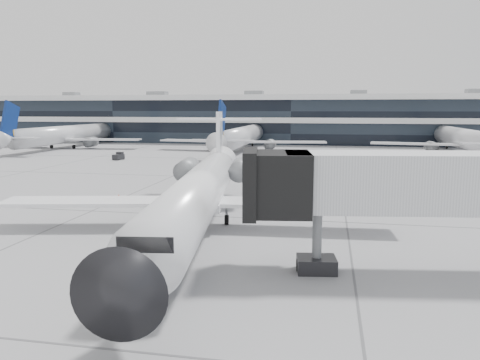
% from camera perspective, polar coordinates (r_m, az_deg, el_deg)
% --- Properties ---
extents(ground, '(220.00, 220.00, 0.00)m').
position_cam_1_polar(ground, '(35.88, -3.37, -4.45)').
color(ground, gray).
rests_on(ground, ground).
extents(terminal, '(170.00, 22.00, 10.00)m').
position_cam_1_polar(terminal, '(116.21, 6.66, 7.13)').
color(terminal, black).
rests_on(terminal, ground).
extents(bg_jet_left, '(32.00, 40.00, 9.60)m').
position_cam_1_polar(bg_jet_left, '(104.11, -20.22, 3.71)').
color(bg_jet_left, silver).
rests_on(bg_jet_left, ground).
extents(bg_jet_center, '(32.00, 40.00, 9.60)m').
position_cam_1_polar(bg_jet_center, '(90.76, 0.27, 3.58)').
color(bg_jet_center, silver).
rests_on(bg_jet_center, ground).
extents(bg_jet_right, '(32.00, 40.00, 9.60)m').
position_cam_1_polar(bg_jet_right, '(92.23, 25.53, 2.81)').
color(bg_jet_right, silver).
rests_on(bg_jet_right, ground).
extents(regional_jet, '(27.25, 34.00, 7.86)m').
position_cam_1_polar(regional_jet, '(31.71, -4.90, -1.27)').
color(regional_jet, white).
rests_on(regional_jet, ground).
extents(jet_bridge, '(19.52, 6.29, 6.27)m').
position_cam_1_polar(jet_bridge, '(25.10, 25.80, -0.42)').
color(jet_bridge, '#BBBEC0').
rests_on(jet_bridge, ground).
extents(ramp_worker, '(0.71, 0.60, 1.67)m').
position_cam_1_polar(ramp_worker, '(20.61, -13.85, -12.42)').
color(ramp_worker, '#E1F119').
rests_on(ramp_worker, ground).
extents(baggage_tug, '(1.77, 2.67, 1.60)m').
position_cam_1_polar(baggage_tug, '(22.27, -10.57, -11.00)').
color(baggage_tug, silver).
rests_on(baggage_tug, ground).
extents(traffic_cone, '(0.44, 0.44, 0.53)m').
position_cam_1_polar(traffic_cone, '(43.58, -14.55, -2.02)').
color(traffic_cone, '#FF3A0D').
rests_on(traffic_cone, ground).
extents(far_tug, '(1.42, 2.07, 1.22)m').
position_cam_1_polar(far_tug, '(77.37, -14.58, 2.81)').
color(far_tug, black).
rests_on(far_tug, ground).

